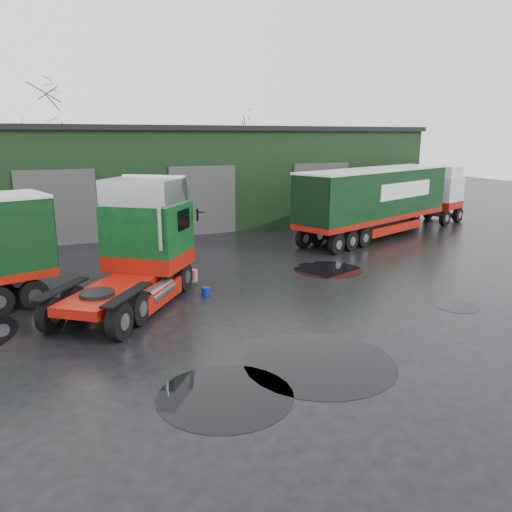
% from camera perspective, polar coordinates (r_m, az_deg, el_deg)
% --- Properties ---
extents(ground, '(100.00, 100.00, 0.00)m').
position_cam_1_polar(ground, '(16.71, 2.17, -6.36)').
color(ground, black).
extents(warehouse, '(32.40, 12.40, 6.30)m').
position_cam_1_polar(warehouse, '(35.36, -9.12, 9.27)').
color(warehouse, black).
rests_on(warehouse, ground).
extents(hero_tractor, '(6.52, 7.25, 4.29)m').
position_cam_1_polar(hero_tractor, '(16.94, -15.06, 1.00)').
color(hero_tractor, '#0A3C15').
rests_on(hero_tractor, ground).
extents(lorry_right, '(15.03, 7.76, 3.96)m').
position_cam_1_polar(lorry_right, '(29.22, 13.45, 5.89)').
color(lorry_right, silver).
rests_on(lorry_right, ground).
extents(wash_bucket, '(0.34, 0.34, 0.28)m').
position_cam_1_polar(wash_bucket, '(18.44, -5.77, -4.02)').
color(wash_bucket, '#061991').
rests_on(wash_bucket, ground).
extents(tree_back_a, '(4.40, 4.40, 9.50)m').
position_cam_1_polar(tree_back_a, '(44.15, -22.92, 11.29)').
color(tree_back_a, black).
rests_on(tree_back_a, ground).
extents(tree_back_b, '(4.40, 4.40, 7.50)m').
position_cam_1_polar(tree_back_b, '(47.28, -2.72, 11.18)').
color(tree_back_b, black).
rests_on(tree_back_b, ground).
extents(puddle_0, '(3.94, 3.94, 0.01)m').
position_cam_1_polar(puddle_0, '(13.23, 7.28, -12.00)').
color(puddle_0, black).
rests_on(puddle_0, ground).
extents(puddle_1, '(2.98, 2.98, 0.01)m').
position_cam_1_polar(puddle_1, '(22.02, 8.21, -1.55)').
color(puddle_1, black).
rests_on(puddle_1, ground).
extents(puddle_3, '(1.50, 1.50, 0.01)m').
position_cam_1_polar(puddle_3, '(18.53, 21.98, -5.33)').
color(puddle_3, black).
rests_on(puddle_3, ground).
extents(puddle_4, '(3.11, 3.11, 0.01)m').
position_cam_1_polar(puddle_4, '(11.65, -3.53, -15.66)').
color(puddle_4, black).
rests_on(puddle_4, ground).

